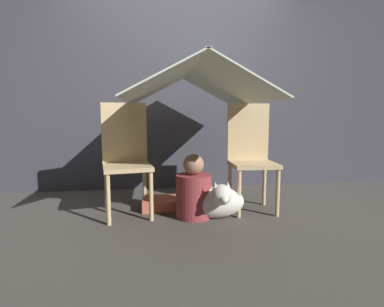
{
  "coord_description": "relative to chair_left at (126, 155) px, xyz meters",
  "views": [
    {
      "loc": [
        -0.36,
        -2.45,
        0.87
      ],
      "look_at": [
        0.0,
        0.15,
        0.55
      ],
      "focal_mm": 28.0,
      "sensor_mm": 36.0,
      "label": 1
    }
  ],
  "objects": [
    {
      "name": "sheet_canopy",
      "position": [
        0.58,
        -0.08,
        0.62
      ],
      "size": [
        1.14,
        1.48,
        0.31
      ],
      "color": "silver"
    },
    {
      "name": "floor_cushion",
      "position": [
        0.32,
        0.1,
        -0.48
      ],
      "size": [
        0.37,
        0.3,
        0.1
      ],
      "color": "#CC664C",
      "rests_on": "ground_plane"
    },
    {
      "name": "dog",
      "position": [
        0.77,
        -0.25,
        -0.38
      ],
      "size": [
        0.49,
        0.42,
        0.36
      ],
      "color": "silver",
      "rests_on": "ground_plane"
    },
    {
      "name": "wall_back",
      "position": [
        0.58,
        0.96,
        0.72
      ],
      "size": [
        7.0,
        0.05,
        2.5
      ],
      "color": "#3D3D47",
      "rests_on": "ground_plane"
    },
    {
      "name": "chair_left",
      "position": [
        0.0,
        0.0,
        0.0
      ],
      "size": [
        0.46,
        0.46,
        1.0
      ],
      "rotation": [
        0.0,
        0.0,
        0.17
      ],
      "color": "#D1B27F",
      "rests_on": "ground_plane"
    },
    {
      "name": "chair_right",
      "position": [
        1.15,
        0.0,
        0.0
      ],
      "size": [
        0.42,
        0.42,
        1.0
      ],
      "rotation": [
        0.0,
        0.0,
        -0.04
      ],
      "color": "#D1B27F",
      "rests_on": "ground_plane"
    },
    {
      "name": "ground_plane",
      "position": [
        0.58,
        -0.24,
        -0.53
      ],
      "size": [
        8.8,
        8.8,
        0.0
      ],
      "primitive_type": "plane",
      "color": "#47423D"
    },
    {
      "name": "person_front",
      "position": [
        0.58,
        -0.17,
        -0.31
      ],
      "size": [
        0.31,
        0.31,
        0.55
      ],
      "color": "maroon",
      "rests_on": "ground_plane"
    }
  ]
}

